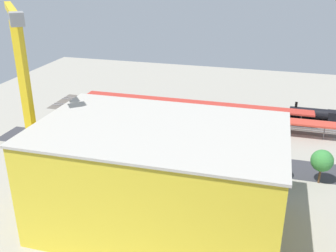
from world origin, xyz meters
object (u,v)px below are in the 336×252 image
object	(u,v)px
tower_crane	(25,90)
box_truck_1	(224,173)
locomotive	(316,116)
construction_building	(160,178)
platform_canopy_far	(194,103)
parked_car_5	(112,137)
box_truck_2	(132,161)
parked_car_3	(160,144)
box_truck_0	(237,173)
platform_canopy_near	(203,113)
traffic_light	(192,148)
parked_car_0	(243,153)
street_tree_1	(274,157)
parked_car_4	(133,140)
parked_car_2	(184,145)
street_tree_0	(216,149)
street_tree_3	(322,161)
parked_car_1	(216,150)
street_tree_2	(246,154)

from	to	relation	value
tower_crane	box_truck_1	size ratio (longest dim) A/B	3.42
locomotive	construction_building	bearing A→B (deg)	62.34
platform_canopy_far	parked_car_5	distance (m)	26.60
platform_canopy_far	box_truck_2	size ratio (longest dim) A/B	6.46
parked_car_3	box_truck_0	world-z (taller)	box_truck_0
platform_canopy_near	locomotive	bearing A→B (deg)	-158.62
platform_canopy_near	traffic_light	world-z (taller)	traffic_light
box_truck_0	parked_car_0	bearing A→B (deg)	-90.33
street_tree_1	traffic_light	distance (m)	16.97
platform_canopy_far	parked_car_0	size ratio (longest dim) A/B	13.61
parked_car_4	box_truck_0	world-z (taller)	box_truck_0
platform_canopy_near	parked_car_0	size ratio (longest dim) A/B	14.22
platform_canopy_near	parked_car_2	size ratio (longest dim) A/B	15.75
platform_canopy_far	parked_car_3	bearing A→B (deg)	81.32
box_truck_0	street_tree_0	bearing A→B (deg)	-28.16
box_truck_2	street_tree_3	world-z (taller)	street_tree_3
locomotive	parked_car_1	world-z (taller)	locomotive
parked_car_1	street_tree_1	xyz separation A→B (m)	(-12.72, 8.55, 4.25)
platform_canopy_near	box_truck_2	world-z (taller)	platform_canopy_near
platform_canopy_far	box_truck_1	world-z (taller)	platform_canopy_far
platform_canopy_near	traffic_light	xyz separation A→B (m)	(-1.72, 21.84, 0.21)
parked_car_1	traffic_light	world-z (taller)	traffic_light
parked_car_4	box_truck_2	size ratio (longest dim) A/B	0.44
parked_car_5	parked_car_1	bearing A→B (deg)	178.92
platform_canopy_far	street_tree_0	size ratio (longest dim) A/B	8.20
construction_building	street_tree_3	distance (m)	33.89
parked_car_5	street_tree_1	bearing A→B (deg)	166.82
construction_building	street_tree_0	distance (m)	20.70
street_tree_0	street_tree_2	world-z (taller)	street_tree_0
street_tree_2	street_tree_3	world-z (taller)	street_tree_3
parked_car_3	box_truck_2	world-z (taller)	box_truck_2
parked_car_0	parked_car_5	world-z (taller)	parked_car_5
street_tree_0	platform_canopy_far	bearing A→B (deg)	-69.86
platform_canopy_near	box_truck_1	bearing A→B (deg)	109.53
locomotive	box_truck_0	world-z (taller)	locomotive
parked_car_3	parked_car_5	world-z (taller)	parked_car_5
parked_car_0	traffic_light	size ratio (longest dim) A/B	0.78
street_tree_0	box_truck_0	bearing A→B (deg)	151.84
platform_canopy_near	tower_crane	world-z (taller)	tower_crane
parked_car_4	street_tree_2	xyz separation A→B (m)	(-27.25, 7.91, 3.73)
locomotive	parked_car_5	world-z (taller)	locomotive
box_truck_0	parked_car_4	bearing A→B (deg)	-23.53
platform_canopy_far	parked_car_2	size ratio (longest dim) A/B	15.09
platform_canopy_near	parked_car_0	bearing A→B (deg)	129.70
parked_car_0	box_truck_2	xyz separation A→B (m)	(22.06, 11.87, 0.97)
platform_canopy_near	box_truck_1	distance (m)	28.04
parked_car_5	street_tree_1	size ratio (longest dim) A/B	0.55
street_tree_0	traffic_light	xyz separation A→B (m)	(5.37, -1.32, -1.21)
parked_car_2	box_truck_2	distance (m)	14.79
parked_car_4	box_truck_1	size ratio (longest dim) A/B	0.45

